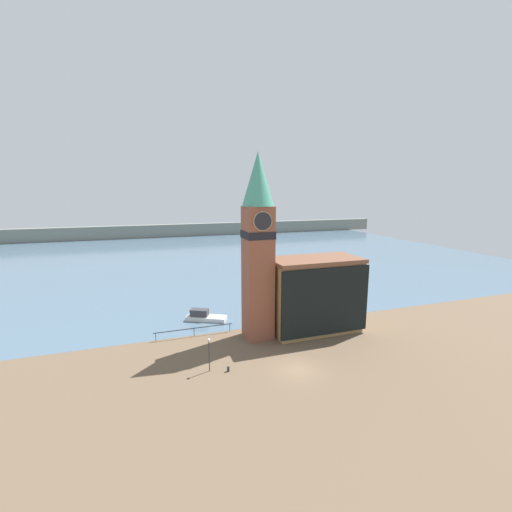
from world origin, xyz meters
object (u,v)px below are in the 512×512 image
at_px(clock_tower, 258,243).
at_px(pier_building, 315,295).
at_px(boat_near, 204,316).
at_px(lamp_post, 209,348).
at_px(mooring_bollard_near, 228,369).

distance_m(clock_tower, pier_building, 10.58).
distance_m(clock_tower, boat_near, 14.96).
xyz_separation_m(boat_near, lamp_post, (-2.02, -14.22, 1.95)).
bearing_deg(pier_building, lamp_post, -158.24).
distance_m(boat_near, mooring_bollard_near, 14.93).
height_order(clock_tower, boat_near, clock_tower).
bearing_deg(mooring_bollard_near, lamp_post, 158.66).
distance_m(boat_near, lamp_post, 14.50).
bearing_deg(mooring_bollard_near, boat_near, 89.14).
bearing_deg(clock_tower, lamp_post, -139.47).
relative_size(pier_building, lamp_post, 3.34).
xyz_separation_m(boat_near, mooring_bollard_near, (-0.22, -14.93, -0.25)).
distance_m(pier_building, lamp_post, 16.53).
xyz_separation_m(clock_tower, boat_near, (-5.42, 7.86, -11.52)).
height_order(boat_near, mooring_bollard_near, boat_near).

